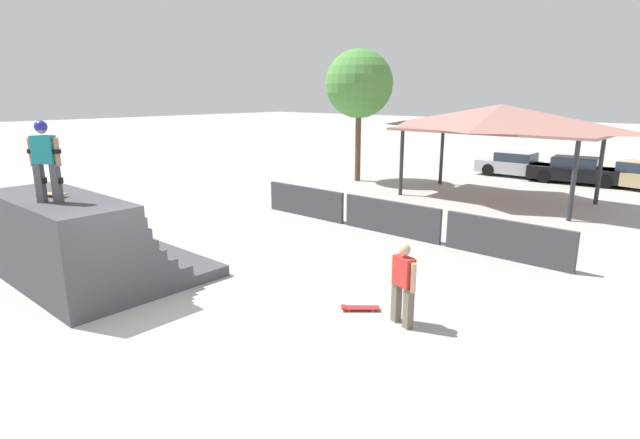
# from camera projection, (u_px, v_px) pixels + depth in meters

# --- Properties ---
(ground_plane) EXTENTS (160.00, 160.00, 0.00)m
(ground_plane) POSITION_uv_depth(u_px,v_px,m) (171.00, 330.00, 9.23)
(ground_plane) COLOR #A3A09B
(quarter_pipe_ramp) EXTENTS (4.34, 3.73, 2.07)m
(quarter_pipe_ramp) POSITION_uv_depth(u_px,v_px,m) (81.00, 246.00, 11.36)
(quarter_pipe_ramp) COLOR #424247
(quarter_pipe_ramp) RESTS_ON ground
(skater_on_deck) EXTENTS (0.66, 0.55, 1.67)m
(skater_on_deck) POSITION_uv_depth(u_px,v_px,m) (45.00, 156.00, 10.09)
(skater_on_deck) COLOR #4C4C51
(skater_on_deck) RESTS_ON quarter_pipe_ramp
(skateboard_on_deck) EXTENTS (0.78, 0.47, 0.09)m
(skateboard_on_deck) POSITION_uv_depth(u_px,v_px,m) (52.00, 194.00, 10.88)
(skateboard_on_deck) COLOR red
(skateboard_on_deck) RESTS_ON quarter_pipe_ramp
(bystander_walking) EXTENTS (0.64, 0.33, 1.59)m
(bystander_walking) POSITION_uv_depth(u_px,v_px,m) (403.00, 280.00, 9.25)
(bystander_walking) COLOR #6B6051
(bystander_walking) RESTS_ON ground
(skateboard_on_ground) EXTENTS (0.71, 0.66, 0.09)m
(skateboard_on_ground) POSITION_uv_depth(u_px,v_px,m) (359.00, 308.00, 10.06)
(skateboard_on_ground) COLOR red
(skateboard_on_ground) RESTS_ON ground
(barrier_fence) EXTENTS (10.66, 0.12, 1.05)m
(barrier_fence) POSITION_uv_depth(u_px,v_px,m) (391.00, 218.00, 15.39)
(barrier_fence) COLOR #3D3D42
(barrier_fence) RESTS_ON ground
(pavilion_shelter) EXTENTS (8.01, 4.14, 3.84)m
(pavilion_shelter) POSITION_uv_depth(u_px,v_px,m) (500.00, 119.00, 19.82)
(pavilion_shelter) COLOR #2D2D33
(pavilion_shelter) RESTS_ON ground
(tree_beside_pavilion) EXTENTS (3.26, 3.26, 6.33)m
(tree_beside_pavilion) POSITION_uv_depth(u_px,v_px,m) (359.00, 84.00, 23.90)
(tree_beside_pavilion) COLOR brown
(tree_beside_pavilion) RESTS_ON ground
(parked_car_silver) EXTENTS (4.03, 1.78, 1.27)m
(parked_car_silver) POSITION_uv_depth(u_px,v_px,m) (517.00, 165.00, 26.16)
(parked_car_silver) COLOR #A8AAAF
(parked_car_silver) RESTS_ON ground
(parked_car_black) EXTENTS (4.48, 2.19, 1.27)m
(parked_car_black) POSITION_uv_depth(u_px,v_px,m) (576.00, 171.00, 24.19)
(parked_car_black) COLOR black
(parked_car_black) RESTS_ON ground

